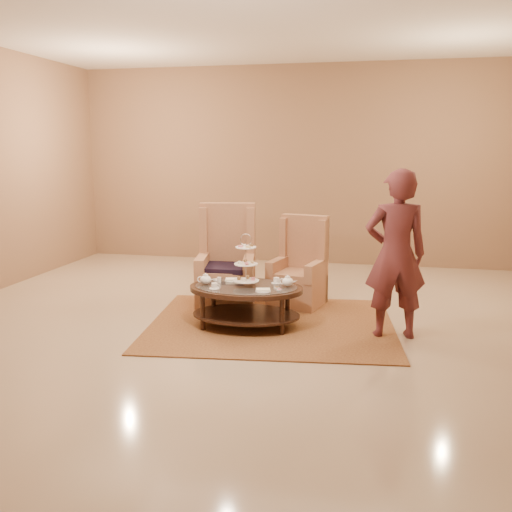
% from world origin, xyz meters
% --- Properties ---
extents(ground, '(8.00, 8.00, 0.00)m').
position_xyz_m(ground, '(0.00, 0.00, 0.00)').
color(ground, tan).
rests_on(ground, ground).
extents(ceiling, '(8.00, 8.00, 0.02)m').
position_xyz_m(ceiling, '(0.00, 0.00, 0.00)').
color(ceiling, silver).
rests_on(ceiling, ground).
extents(wall_back, '(8.00, 0.04, 3.50)m').
position_xyz_m(wall_back, '(0.00, 4.00, 1.75)').
color(wall_back, '#8A664B').
rests_on(wall_back, ground).
extents(rug, '(3.09, 2.68, 0.02)m').
position_xyz_m(rug, '(0.25, 0.17, 0.01)').
color(rug, olive).
rests_on(rug, ground).
extents(tea_table, '(1.34, 0.95, 1.11)m').
position_xyz_m(tea_table, '(-0.03, 0.03, 0.40)').
color(tea_table, black).
rests_on(tea_table, ground).
extents(armchair_left, '(0.85, 0.87, 1.35)m').
position_xyz_m(armchair_left, '(-0.47, 0.82, 0.46)').
color(armchair_left, '#AC7451').
rests_on(armchair_left, ground).
extents(armchair_right, '(0.77, 0.79, 1.18)m').
position_xyz_m(armchair_right, '(0.45, 1.14, 0.40)').
color(armchair_right, '#AC7451').
rests_on(armchair_right, ground).
extents(person, '(0.75, 0.58, 1.85)m').
position_xyz_m(person, '(1.64, 0.04, 0.93)').
color(person, '#592629').
rests_on(person, ground).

